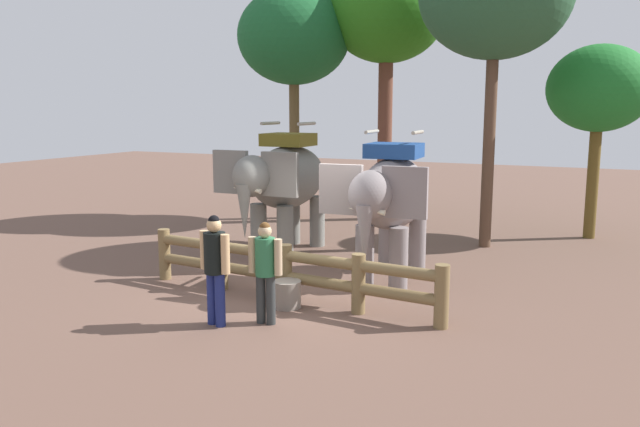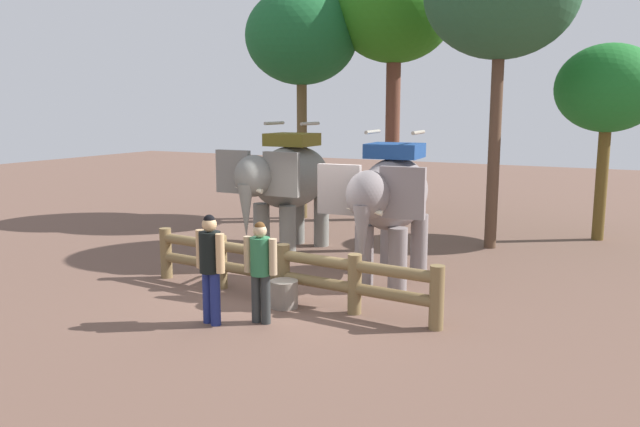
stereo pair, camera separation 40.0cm
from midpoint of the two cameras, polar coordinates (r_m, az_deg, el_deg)
ground_plane at (r=11.94m, az=-2.00°, el=-7.61°), size 60.00×60.00×0.00m
log_fence at (r=11.67m, az=-2.33°, el=-4.96°), size 6.17×0.73×1.05m
elephant_near_left at (r=15.21m, az=-2.20°, el=2.98°), size 2.11×3.67×3.17m
elephant_center at (r=12.82m, az=7.26°, el=1.40°), size 2.04×3.58×3.06m
tourist_woman_in_black at (r=10.40m, az=-8.75°, el=-4.28°), size 0.63×0.43×1.82m
tourist_man_in_blue at (r=10.38m, az=-4.28°, el=-4.64°), size 0.60×0.34×1.70m
tree_back_center at (r=20.19m, az=7.32°, el=17.30°), size 3.59×3.59×7.89m
tree_far_right at (r=18.37m, az=25.08°, el=10.05°), size 2.68×2.68×5.15m
tree_deep_back at (r=20.23m, az=-1.09°, el=15.53°), size 3.47×3.47×7.15m
feed_bucket at (r=11.36m, az=-2.24°, el=-7.24°), size 0.50×0.50×0.48m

